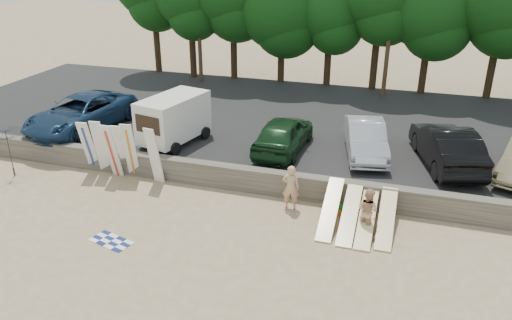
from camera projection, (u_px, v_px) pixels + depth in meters
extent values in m
plane|color=tan|center=(288.00, 237.00, 17.35)|extent=(120.00, 120.00, 0.00)
cube|color=#6B6356|center=(306.00, 187.00, 19.77)|extent=(44.00, 0.50, 1.00)
cube|color=#282828|center=(336.00, 128.00, 26.38)|extent=(44.00, 14.50, 0.70)
cylinder|color=#382616|center=(157.00, 41.00, 35.35)|extent=(0.44, 0.44, 4.31)
cylinder|color=#382616|center=(193.00, 49.00, 34.15)|extent=(0.44, 0.44, 3.81)
cylinder|color=#382616|center=(234.00, 48.00, 33.82)|extent=(0.44, 0.44, 4.08)
cylinder|color=#382616|center=(281.00, 56.00, 33.06)|extent=(0.44, 0.44, 3.38)
sphere|color=#144815|center=(282.00, 4.00, 31.72)|extent=(5.86, 5.86, 5.86)
cylinder|color=#382616|center=(328.00, 59.00, 32.22)|extent=(0.44, 0.44, 3.36)
sphere|color=#144815|center=(331.00, 7.00, 30.89)|extent=(4.67, 4.67, 4.67)
cylinder|color=#382616|center=(375.00, 55.00, 31.24)|extent=(0.44, 0.44, 4.28)
cylinder|color=#382616|center=(425.00, 63.00, 30.55)|extent=(0.44, 0.44, 3.64)
sphere|color=#144815|center=(433.00, 3.00, 29.11)|extent=(5.51, 5.51, 5.51)
cylinder|color=#382616|center=(493.00, 63.00, 29.40)|extent=(0.44, 0.44, 4.25)
cylinder|color=#473321|center=(198.00, 12.00, 31.92)|extent=(0.26, 0.26, 9.00)
cylinder|color=#473321|center=(391.00, 21.00, 28.66)|extent=(0.26, 0.26, 9.00)
cube|color=beige|center=(174.00, 117.00, 23.03)|extent=(2.50, 3.83, 1.94)
cube|color=black|center=(147.00, 125.00, 21.55)|extent=(1.30, 0.33, 0.79)
cylinder|color=black|center=(144.00, 141.00, 22.95)|extent=(0.30, 0.61, 0.58)
cylinder|color=black|center=(175.00, 149.00, 22.10)|extent=(0.30, 0.61, 0.58)
cylinder|color=black|center=(175.00, 126.00, 24.76)|extent=(0.30, 0.61, 0.58)
cylinder|color=black|center=(205.00, 133.00, 23.91)|extent=(0.30, 0.61, 0.58)
imported|color=#132945|center=(81.00, 113.00, 24.88)|extent=(3.66, 6.49, 1.71)
imported|color=black|center=(284.00, 134.00, 22.38)|extent=(2.08, 4.77, 1.60)
imported|color=#A4A3A8|center=(366.00, 139.00, 21.97)|extent=(2.49, 4.79, 1.50)
imported|color=black|center=(447.00, 146.00, 20.90)|extent=(3.14, 5.54, 1.73)
cube|color=silver|center=(89.00, 147.00, 21.64)|extent=(0.63, 0.89, 2.50)
cube|color=silver|center=(101.00, 147.00, 21.51)|extent=(0.57, 0.65, 2.56)
cube|color=silver|center=(112.00, 151.00, 21.16)|extent=(0.50, 0.69, 2.54)
cube|color=silver|center=(123.00, 150.00, 21.30)|extent=(0.54, 0.88, 2.49)
cube|color=silver|center=(130.00, 151.00, 21.14)|extent=(0.58, 0.62, 2.56)
cube|color=silver|center=(154.00, 156.00, 20.66)|extent=(0.57, 0.61, 2.57)
cube|color=beige|center=(330.00, 209.00, 18.01)|extent=(0.56, 2.81, 1.18)
cube|color=beige|center=(350.00, 215.00, 17.78)|extent=(0.56, 2.87, 1.02)
cube|color=beige|center=(367.00, 219.00, 17.65)|extent=(0.56, 2.90, 0.89)
cube|color=beige|center=(387.00, 218.00, 17.58)|extent=(0.56, 2.87, 1.02)
imported|color=tan|center=(291.00, 187.00, 18.88)|extent=(0.69, 0.49, 1.80)
imported|color=tan|center=(368.00, 210.00, 17.43)|extent=(1.01, 0.95, 1.66)
cube|color=#217C29|center=(338.00, 209.00, 18.88)|extent=(0.38, 0.30, 0.32)
cube|color=#C26916|center=(337.00, 212.00, 18.77)|extent=(0.35, 0.31, 0.22)
plane|color=white|center=(111.00, 241.00, 17.13)|extent=(1.84, 1.84, 0.00)
imported|color=#222129|center=(11.00, 152.00, 21.47)|extent=(3.45, 3.46, 2.23)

